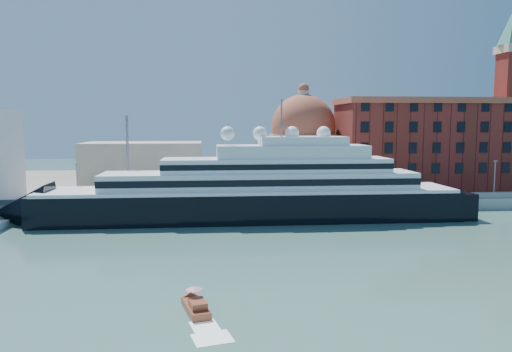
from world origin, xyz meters
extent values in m
plane|color=#386157|center=(0.00, 0.00, 0.00)|extent=(400.00, 400.00, 0.00)
cube|color=gray|center=(0.00, 34.00, 1.25)|extent=(180.00, 10.00, 2.50)
cube|color=slate|center=(0.00, 75.00, 1.00)|extent=(260.00, 72.00, 2.00)
cube|color=slate|center=(0.00, 29.50, 3.10)|extent=(180.00, 0.10, 1.20)
cube|color=black|center=(4.76, 23.00, 2.30)|extent=(81.69, 12.57, 6.81)
cone|color=black|center=(-38.18, 23.00, 2.30)|extent=(10.47, 12.57, 12.57)
cube|color=black|center=(45.60, 23.00, 2.09)|extent=(6.28, 11.52, 6.28)
cube|color=white|center=(4.76, 23.00, 5.97)|extent=(79.59, 12.78, 0.63)
cube|color=white|center=(6.85, 23.00, 7.85)|extent=(60.74, 10.47, 3.14)
cube|color=black|center=(6.85, 17.76, 7.85)|extent=(60.74, 0.15, 1.26)
cube|color=white|center=(9.99, 23.00, 10.79)|extent=(43.99, 9.43, 2.72)
cube|color=white|center=(13.13, 23.00, 13.41)|extent=(29.32, 8.38, 2.51)
cube|color=white|center=(15.23, 23.00, 15.50)|extent=(16.76, 7.33, 1.68)
cylinder|color=slate|center=(11.04, 23.00, 19.90)|extent=(0.31, 0.31, 7.33)
sphere|color=white|center=(0.57, 23.00, 16.97)|extent=(2.72, 2.72, 2.72)
sphere|color=white|center=(6.85, 23.00, 16.97)|extent=(2.72, 2.72, 2.72)
sphere|color=white|center=(13.13, 23.00, 16.97)|extent=(2.72, 2.72, 2.72)
sphere|color=white|center=(19.42, 23.00, 16.97)|extent=(2.72, 2.72, 2.72)
cube|color=maroon|center=(-4.50, -24.47, 0.33)|extent=(3.23, 5.97, 0.95)
cube|color=maroon|center=(-4.27, -25.39, 1.14)|extent=(2.05, 2.67, 0.76)
cylinder|color=slate|center=(-4.62, -24.01, 1.51)|extent=(0.06, 0.06, 1.51)
cone|color=red|center=(-4.62, -24.01, 2.37)|extent=(1.70, 1.70, 0.38)
cube|color=maroon|center=(52.00, 52.00, 13.00)|extent=(42.00, 18.00, 22.00)
cube|color=#984831|center=(52.00, 52.00, 24.50)|extent=(43.00, 19.00, 1.50)
cube|color=maroon|center=(76.00, 52.00, 19.50)|extent=(6.00, 6.00, 35.00)
cylinder|color=beige|center=(22.00, 58.00, 9.00)|extent=(18.00, 18.00, 14.00)
sphere|color=#984831|center=(22.00, 58.00, 18.00)|extent=(17.00, 17.00, 17.00)
cylinder|color=beige|center=(22.00, 58.00, 26.00)|extent=(3.00, 3.00, 3.00)
cube|color=beige|center=(8.00, 56.00, 7.00)|extent=(18.00, 14.00, 10.00)
cube|color=beige|center=(-20.00, 58.00, 8.00)|extent=(30.00, 16.00, 12.00)
cylinder|color=slate|center=(-30.00, 31.00, 6.50)|extent=(0.24, 0.24, 8.00)
cube|color=slate|center=(-30.00, 31.00, 10.60)|extent=(0.80, 0.30, 0.25)
cylinder|color=slate|center=(0.00, 31.00, 6.50)|extent=(0.24, 0.24, 8.00)
cube|color=slate|center=(0.00, 31.00, 10.60)|extent=(0.80, 0.30, 0.25)
cylinder|color=slate|center=(30.00, 31.00, 6.50)|extent=(0.24, 0.24, 8.00)
cube|color=slate|center=(30.00, 31.00, 10.60)|extent=(0.80, 0.30, 0.25)
cylinder|color=slate|center=(60.00, 31.00, 6.50)|extent=(0.24, 0.24, 8.00)
cube|color=slate|center=(60.00, 31.00, 10.60)|extent=(0.80, 0.30, 0.25)
cylinder|color=slate|center=(-20.00, 33.00, 11.50)|extent=(0.50, 0.50, 18.00)
camera|label=1|loc=(-3.00, -73.33, 18.93)|focal=35.00mm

